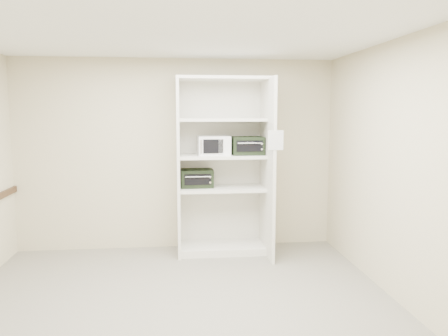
{
  "coord_description": "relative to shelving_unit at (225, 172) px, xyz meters",
  "views": [
    {
      "loc": [
        0.01,
        -4.24,
        1.94
      ],
      "look_at": [
        0.6,
        1.26,
        1.24
      ],
      "focal_mm": 35.0,
      "sensor_mm": 36.0,
      "label": 1
    }
  ],
  "objects": [
    {
      "name": "microwave",
      "position": [
        -0.16,
        0.0,
        0.37
      ],
      "size": [
        0.44,
        0.34,
        0.26
      ],
      "primitive_type": "cube",
      "rotation": [
        0.0,
        0.0,
        0.02
      ],
      "color": "white",
      "rests_on": "shelving_unit"
    },
    {
      "name": "wall_back",
      "position": [
        -0.67,
        0.3,
        0.22
      ],
      "size": [
        4.5,
        0.02,
        2.7
      ],
      "primitive_type": "cube",
      "color": "beige",
      "rests_on": "ground"
    },
    {
      "name": "wall_right",
      "position": [
        1.58,
        -1.7,
        0.22
      ],
      "size": [
        0.02,
        4.0,
        2.7
      ],
      "primitive_type": "cube",
      "color": "beige",
      "rests_on": "ground"
    },
    {
      "name": "floor",
      "position": [
        -0.67,
        -1.7,
        -1.13
      ],
      "size": [
        4.5,
        4.0,
        0.01
      ],
      "primitive_type": "cube",
      "color": "slate",
      "rests_on": "ground"
    },
    {
      "name": "shelving_unit",
      "position": [
        0.0,
        0.0,
        0.0
      ],
      "size": [
        1.24,
        0.92,
        2.42
      ],
      "color": "silver",
      "rests_on": "floor"
    },
    {
      "name": "toaster_oven_lower",
      "position": [
        -0.39,
        0.05,
        -0.09
      ],
      "size": [
        0.45,
        0.34,
        0.25
      ],
      "primitive_type": "cube",
      "rotation": [
        0.0,
        0.0,
        0.02
      ],
      "color": "black",
      "rests_on": "shelving_unit"
    },
    {
      "name": "toaster_oven_upper",
      "position": [
        0.3,
        -0.02,
        0.36
      ],
      "size": [
        0.44,
        0.34,
        0.25
      ],
      "primitive_type": "cube",
      "rotation": [
        0.0,
        0.0,
        0.03
      ],
      "color": "black",
      "rests_on": "shelving_unit"
    },
    {
      "name": "ceiling",
      "position": [
        -0.67,
        -1.7,
        1.57
      ],
      "size": [
        4.5,
        4.0,
        0.01
      ],
      "primitive_type": "cube",
      "color": "white"
    },
    {
      "name": "paper_sign",
      "position": [
        0.56,
        -0.63,
        0.47
      ],
      "size": [
        0.19,
        0.01,
        0.24
      ],
      "primitive_type": "cube",
      "rotation": [
        0.0,
        0.0,
        -0.04
      ],
      "color": "white",
      "rests_on": "shelving_unit"
    },
    {
      "name": "wall_front",
      "position": [
        -0.67,
        -3.7,
        0.22
      ],
      "size": [
        4.5,
        0.02,
        2.7
      ],
      "primitive_type": "cube",
      "color": "beige",
      "rests_on": "ground"
    }
  ]
}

